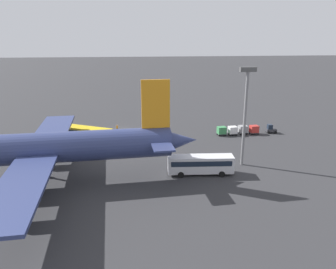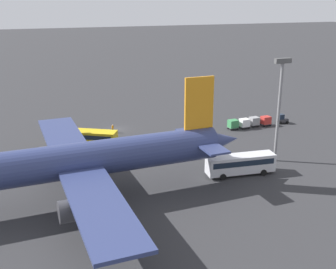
# 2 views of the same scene
# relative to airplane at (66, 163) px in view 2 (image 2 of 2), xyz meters

# --- Properties ---
(ground_plane) EXTENTS (600.00, 600.00, 0.00)m
(ground_plane) POSITION_rel_airplane_xyz_m (-13.18, -30.82, -6.04)
(ground_plane) COLOR #2D2D30
(airplane) EXTENTS (52.60, 45.61, 16.07)m
(airplane) POSITION_rel_airplane_xyz_m (0.00, 0.00, 0.00)
(airplane) COLOR navy
(airplane) RESTS_ON ground
(shuttle_bus_near) EXTENTS (11.07, 7.81, 3.01)m
(shuttle_bus_near) POSITION_rel_airplane_xyz_m (-5.93, -22.47, -4.22)
(shuttle_bus_near) COLOR gold
(shuttle_bus_near) RESTS_ON ground
(shuttle_bus_far) EXTENTS (11.10, 3.62, 3.22)m
(shuttle_bus_far) POSITION_rel_airplane_xyz_m (-26.68, -1.45, -4.10)
(shuttle_bus_far) COLOR silver
(shuttle_bus_far) RESTS_ON ground
(baggage_tug) EXTENTS (2.46, 1.73, 2.10)m
(baggage_tug) POSITION_rel_airplane_xyz_m (-48.73, -23.48, -5.09)
(baggage_tug) COLOR #333338
(baggage_tug) RESTS_ON ground
(worker_person) EXTENTS (0.38, 0.38, 1.74)m
(worker_person) POSITION_rel_airplane_xyz_m (-12.04, -28.93, -5.16)
(worker_person) COLOR #1E1E2D
(worker_person) RESTS_ON ground
(cargo_cart_red) EXTENTS (2.14, 1.86, 2.06)m
(cargo_cart_red) POSITION_rel_airplane_xyz_m (-44.37, -23.04, -4.84)
(cargo_cart_red) COLOR #38383D
(cargo_cart_red) RESTS_ON ground
(cargo_cart_grey) EXTENTS (2.14, 1.86, 2.06)m
(cargo_cart_grey) POSITION_rel_airplane_xyz_m (-41.72, -23.35, -4.84)
(cargo_cart_grey) COLOR #38383D
(cargo_cart_grey) RESTS_ON ground
(cargo_cart_white) EXTENTS (2.14, 1.86, 2.06)m
(cargo_cart_white) POSITION_rel_airplane_xyz_m (-39.08, -22.84, -4.84)
(cargo_cart_white) COLOR #38383D
(cargo_cart_white) RESTS_ON ground
(cargo_cart_green) EXTENTS (2.14, 1.86, 2.06)m
(cargo_cart_green) POSITION_rel_airplane_xyz_m (-36.43, -22.91, -4.84)
(cargo_cart_green) COLOR #38383D
(cargo_cart_green) RESTS_ON ground
(light_pole) EXTENTS (2.80, 0.70, 17.43)m
(light_pole) POSITION_rel_airplane_xyz_m (-35.05, -4.74, 4.66)
(light_pole) COLOR slate
(light_pole) RESTS_ON ground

